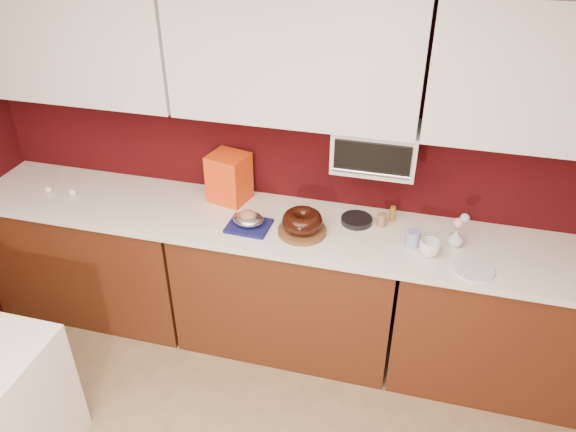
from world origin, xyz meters
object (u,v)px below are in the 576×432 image
(bundt_cake, at_px, (302,221))
(pandoro_box, at_px, (229,178))
(toaster_oven, at_px, (376,146))
(blue_jar, at_px, (413,238))
(coffee_mug, at_px, (430,246))
(foil_ham_nest, at_px, (248,219))
(flower_vase, at_px, (456,237))

(bundt_cake, relative_size, pandoro_box, 0.76)
(toaster_oven, xyz_separation_m, pandoro_box, (-0.87, 0.02, -0.32))
(pandoro_box, height_order, blue_jar, pandoro_box)
(pandoro_box, xyz_separation_m, blue_jar, (1.13, -0.22, -0.11))
(pandoro_box, relative_size, coffee_mug, 2.79)
(bundt_cake, height_order, blue_jar, bundt_cake)
(toaster_oven, distance_m, bundt_cake, 0.58)
(foil_ham_nest, relative_size, blue_jar, 1.94)
(bundt_cake, bearing_deg, foil_ham_nest, -175.81)
(foil_ham_nest, bearing_deg, coffee_mug, -0.43)
(pandoro_box, bearing_deg, flower_vase, 6.46)
(foil_ham_nest, height_order, flower_vase, flower_vase)
(coffee_mug, height_order, flower_vase, flower_vase)
(coffee_mug, distance_m, blue_jar, 0.11)
(blue_jar, height_order, flower_vase, flower_vase)
(bundt_cake, bearing_deg, pandoro_box, 154.14)
(toaster_oven, bearing_deg, flower_vase, -16.13)
(foil_ham_nest, xyz_separation_m, coffee_mug, (1.02, -0.01, -0.00))
(foil_ham_nest, distance_m, blue_jar, 0.93)
(foil_ham_nest, xyz_separation_m, pandoro_box, (-0.21, 0.28, 0.10))
(foil_ham_nest, bearing_deg, pandoro_box, 127.37)
(flower_vase, bearing_deg, coffee_mug, -136.84)
(flower_vase, bearing_deg, bundt_cake, -173.65)
(toaster_oven, height_order, coffee_mug, toaster_oven)
(pandoro_box, bearing_deg, bundt_cake, -12.71)
(bundt_cake, xyz_separation_m, flower_vase, (0.84, 0.09, -0.02))
(toaster_oven, bearing_deg, coffee_mug, -36.66)
(blue_jar, xyz_separation_m, flower_vase, (0.22, 0.06, 0.01))
(pandoro_box, distance_m, flower_vase, 1.37)
(toaster_oven, relative_size, pandoro_box, 1.49)
(bundt_cake, height_order, coffee_mug, bundt_cake)
(coffee_mug, bearing_deg, pandoro_box, 167.02)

